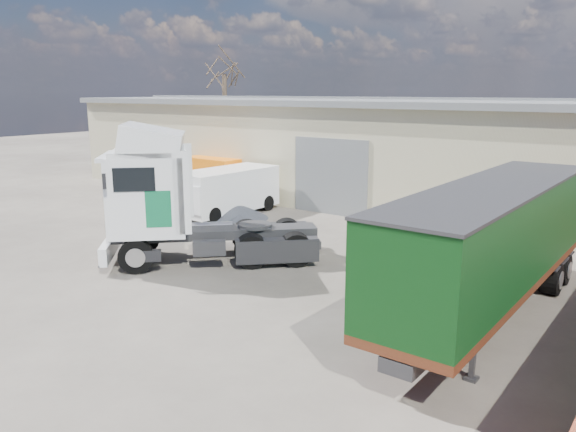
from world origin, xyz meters
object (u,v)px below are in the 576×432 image
Objects in this scene: bare_tree at (224,61)px; panel_van at (223,192)px; orange_skip at (217,180)px; box_trailer at (494,238)px; tractor_unit at (177,205)px.

bare_tree reaches higher than panel_van.
bare_tree reaches higher than orange_skip.
bare_tree is 19.10m from panel_van.
panel_van is 4.41m from orange_skip.
box_trailer is 14.89m from panel_van.
bare_tree is at bearing 145.58° from box_trailer.
box_trailer is at bearing 53.06° from tractor_unit.
bare_tree is 1.41× the size of tractor_unit.
panel_van is at bearing -39.41° from orange_skip.
tractor_unit is 1.85× the size of orange_skip.
tractor_unit is at bearing -50.85° from bare_tree.
panel_van is (-3.85, 6.37, -0.88)m from tractor_unit.
tractor_unit is at bearing -171.84° from box_trailer.
orange_skip is at bearing 172.71° from tractor_unit.
tractor_unit reaches higher than orange_skip.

